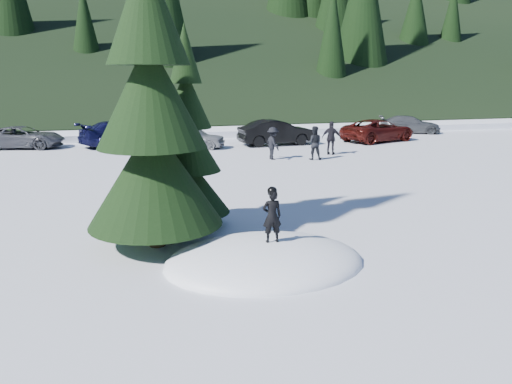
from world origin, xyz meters
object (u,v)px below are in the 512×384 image
object	(u,v)px
spruce_tall	(151,108)
car_3	(123,133)
car_2	(23,137)
child_skier	(272,216)
adult_0	(314,143)
adult_2	(273,143)
spruce_short	(188,150)
adult_1	(331,138)
car_7	(410,124)
car_4	(192,137)
car_5	(277,132)
car_6	(378,130)

from	to	relation	value
spruce_tall	car_3	distance (m)	18.54
spruce_tall	car_2	xyz separation A→B (m)	(-5.99, 18.80, -2.70)
child_skier	adult_0	size ratio (longest dim) A/B	0.72
adult_2	child_skier	bearing A→B (deg)	153.17
car_2	adult_0	bearing A→B (deg)	-106.33
spruce_short	adult_2	distance (m)	11.47
spruce_short	car_3	size ratio (longest dim) A/B	1.07
adult_1	car_3	world-z (taller)	adult_1
spruce_short	adult_2	xyz separation A→B (m)	(5.50, 9.98, -1.31)
car_7	child_skier	bearing A→B (deg)	166.41
child_skier	car_7	world-z (taller)	child_skier
adult_2	car_3	size ratio (longest dim) A/B	0.31
car_4	car_5	bearing A→B (deg)	-67.45
car_3	car_4	distance (m)	4.28
car_3	car_4	size ratio (longest dim) A/B	1.36
car_6	car_7	world-z (taller)	car_6
adult_1	car_4	distance (m)	7.89
car_2	spruce_tall	bearing A→B (deg)	-149.64
car_3	adult_1	bearing A→B (deg)	-144.42
adult_1	car_6	bearing A→B (deg)	-103.66
adult_2	car_7	world-z (taller)	adult_2
car_5	spruce_short	bearing A→B (deg)	150.32
car_4	car_5	xyz separation A→B (m)	(5.00, -0.07, 0.12)
spruce_tall	car_4	xyz separation A→B (m)	(3.26, 16.31, -2.69)
spruce_short	car_2	distance (m)	18.81
adult_2	car_3	xyz separation A→B (m)	(-7.00, 6.97, -0.06)
child_skier	car_4	world-z (taller)	child_skier
spruce_short	car_6	size ratio (longest dim) A/B	1.09
spruce_tall	adult_1	distance (m)	15.76
spruce_tall	car_6	bearing A→B (deg)	47.40
car_6	spruce_short	bearing A→B (deg)	118.61
spruce_tall	adult_0	size ratio (longest dim) A/B	5.26
spruce_tall	spruce_short	bearing A→B (deg)	54.46
spruce_short	car_3	bearing A→B (deg)	95.06
spruce_short	car_7	distance (m)	25.88
car_2	car_5	size ratio (longest dim) A/B	0.99
spruce_short	car_3	xyz separation A→B (m)	(-1.50, 16.95, -1.37)
adult_1	spruce_short	bearing A→B (deg)	86.82
adult_2	car_4	bearing A→B (deg)	23.91
car_4	car_6	distance (m)	11.62
spruce_short	adult_1	size ratio (longest dim) A/B	3.11
adult_1	car_7	xyz separation A→B (m)	(9.40, 7.63, -0.25)
spruce_tall	car_2	bearing A→B (deg)	107.67
car_7	adult_2	bearing A→B (deg)	147.59
spruce_short	car_5	world-z (taller)	spruce_short
adult_2	car_2	xyz separation A→B (m)	(-12.49, 7.42, -0.17)
adult_0	adult_2	size ratio (longest dim) A/B	1.03
child_skier	car_2	distance (m)	22.24
car_3	car_4	bearing A→B (deg)	-141.52
child_skier	spruce_tall	bearing A→B (deg)	-34.89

